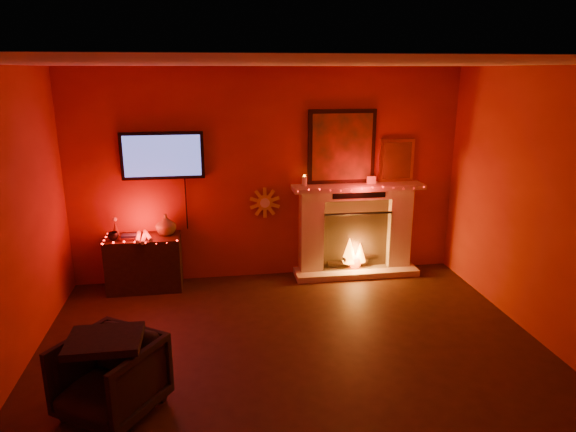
% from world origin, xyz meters
% --- Properties ---
extents(room, '(5.00, 5.00, 5.00)m').
position_xyz_m(room, '(0.00, 0.00, 1.35)').
color(room, black).
rests_on(room, ground).
extents(floor, '(5.00, 5.00, 0.00)m').
position_xyz_m(floor, '(0.00, 0.00, 0.00)').
color(floor, black).
rests_on(floor, ground).
extents(fireplace, '(1.72, 0.40, 2.18)m').
position_xyz_m(fireplace, '(1.14, 2.39, 0.72)').
color(fireplace, beige).
rests_on(fireplace, floor).
extents(tv, '(1.00, 0.07, 1.24)m').
position_xyz_m(tv, '(-1.30, 2.45, 1.65)').
color(tv, black).
rests_on(tv, room).
extents(sunburst_clock, '(0.40, 0.03, 0.40)m').
position_xyz_m(sunburst_clock, '(-0.05, 2.48, 1.00)').
color(sunburst_clock, gold).
rests_on(sunburst_clock, room).
extents(console_table, '(0.90, 0.54, 0.95)m').
position_xyz_m(console_table, '(-1.58, 2.26, 0.38)').
color(console_table, black).
rests_on(console_table, floor).
extents(armchair, '(0.96, 0.97, 0.64)m').
position_xyz_m(armchair, '(-1.58, -0.20, 0.32)').
color(armchair, black).
rests_on(armchair, floor).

